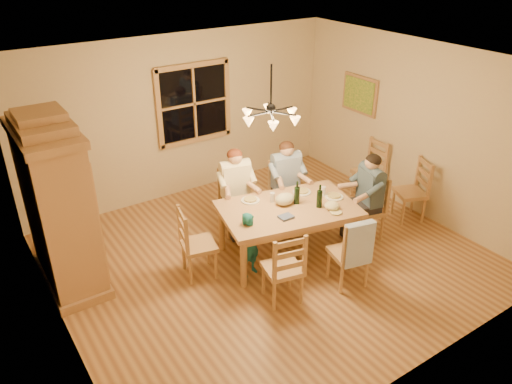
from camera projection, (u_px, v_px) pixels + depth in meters
floor at (269, 257)px, 7.01m from camera, size 5.50×5.50×0.00m
ceiling at (271, 64)px, 5.76m from camera, size 5.50×5.00×0.02m
wall_back at (183, 117)px, 8.23m from camera, size 5.50×0.02×2.70m
wall_left at (47, 234)px, 5.03m from camera, size 0.02×5.00×2.70m
wall_right at (415, 128)px, 7.74m from camera, size 0.02×5.00×2.70m
window at (194, 104)px, 8.21m from camera, size 1.30×0.06×1.30m
painting at (360, 95)px, 8.49m from camera, size 0.06×0.78×0.64m
chandelier at (271, 116)px, 6.05m from camera, size 0.77×0.68×0.71m
armoire at (59, 209)px, 6.08m from camera, size 0.66×1.40×2.30m
dining_table at (288, 214)px, 6.77m from camera, size 2.02×1.48×0.76m
chair_far_left at (236, 213)px, 7.50m from camera, size 0.52×0.51×0.99m
chair_far_right at (285, 204)px, 7.76m from camera, size 0.52×0.51×0.99m
chair_near_left at (282, 279)px, 6.08m from camera, size 0.52×0.51×0.99m
chair_near_right at (348, 263)px, 6.37m from camera, size 0.52×0.51×0.99m
chair_end_left at (199, 255)px, 6.53m from camera, size 0.51×0.52×0.99m
chair_end_right at (366, 219)px, 7.34m from camera, size 0.51×0.52×0.99m
adult_woman at (235, 181)px, 7.25m from camera, size 0.46×0.49×0.87m
adult_plaid_man at (286, 172)px, 7.51m from camera, size 0.46×0.49×0.87m
adult_slate_man at (369, 187)px, 7.09m from camera, size 0.49×0.46×0.87m
towel at (358, 244)px, 6.03m from camera, size 0.39×0.18×0.58m
wine_bottle_a at (297, 193)px, 6.75m from camera, size 0.08×0.08×0.33m
wine_bottle_b at (320, 196)px, 6.66m from camera, size 0.08×0.08×0.33m
plate_woman at (250, 200)px, 6.87m from camera, size 0.26×0.26×0.02m
plate_plaid at (302, 192)px, 7.10m from camera, size 0.26×0.26×0.02m
plate_slate at (334, 197)px, 6.97m from camera, size 0.26×0.26×0.02m
wine_glass_a at (272, 197)px, 6.82m from camera, size 0.06×0.06×0.14m
wine_glass_b at (323, 191)px, 6.99m from camera, size 0.06×0.06×0.14m
cap at (332, 206)px, 6.65m from camera, size 0.20×0.20×0.11m
napkin at (286, 217)px, 6.46m from camera, size 0.21×0.18×0.03m
cloth_bundle at (285, 199)px, 6.77m from camera, size 0.28×0.22×0.15m
child at (250, 245)px, 6.47m from camera, size 0.36×0.27×0.91m
chair_spare_front at (409, 201)px, 7.83m from camera, size 0.56×0.57×0.99m
chair_spare_back at (367, 180)px, 8.49m from camera, size 0.42×0.44×0.99m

